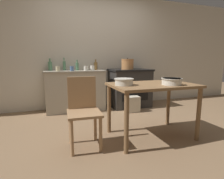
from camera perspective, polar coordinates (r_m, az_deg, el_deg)
The scene contains 18 objects.
ground_plane at distance 2.84m, azimuth 3.15°, elevation -12.71°, with size 14.00×14.00×0.00m, color #896B4C.
wall_back at distance 4.15m, azimuth -5.14°, elevation 12.28°, with size 8.00×0.07×2.55m.
counter_cabinet at distance 3.83m, azimuth -11.80°, elevation -0.34°, with size 1.25×0.51×0.86m.
stove at distance 4.10m, azimuth 5.78°, elevation 0.57°, with size 0.93×0.65×0.87m.
work_table at distance 2.47m, azimuth 12.98°, elevation -0.62°, with size 1.14×0.74×0.76m.
chair at distance 2.22m, azimuth -9.32°, elevation -6.39°, with size 0.42×0.42×0.87m.
flour_sack at distance 3.71m, azimuth 6.64°, elevation -4.74°, with size 0.29×0.20×0.33m, color beige.
stock_pot at distance 3.94m, azimuth 5.08°, elevation 8.24°, with size 0.28×0.28×0.25m.
mixing_bowl_large at distance 2.26m, azimuth 3.92°, elevation 2.65°, with size 0.25×0.25×0.09m.
mixing_bowl_small at distance 2.42m, azimuth 18.88°, elevation 2.61°, with size 0.27×0.27×0.09m.
bottle_far_left at distance 3.87m, azimuth -19.54°, elevation 7.26°, with size 0.08×0.08×0.25m.
bottle_left at distance 3.88m, azimuth -15.30°, elevation 7.57°, with size 0.06×0.06×0.27m.
bottle_mid_left at distance 3.86m, azimuth -11.31°, elevation 7.45°, with size 0.07×0.07×0.22m.
bottle_center_left at distance 4.00m, azimuth -5.33°, elevation 7.73°, with size 0.08×0.08×0.23m.
cup_center at distance 3.76m, azimuth -6.42°, elevation 7.01°, with size 0.09×0.09×0.10m, color silver.
cup_center_right at distance 3.72m, azimuth -8.52°, elevation 6.88°, with size 0.09×0.09×0.10m, color silver.
cup_mid_right at distance 3.62m, azimuth -17.24°, elevation 6.48°, with size 0.08×0.08×0.10m, color beige.
cup_right at distance 3.66m, azimuth -12.97°, elevation 6.70°, with size 0.08×0.08×0.10m, color #4C6B99.
Camera 1 is at (-1.00, -2.43, 1.08)m, focal length 28.00 mm.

